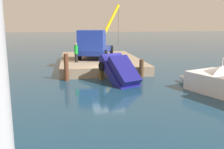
{
  "coord_description": "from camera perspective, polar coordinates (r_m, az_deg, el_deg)",
  "views": [
    {
      "loc": [
        19.98,
        -2.91,
        4.44
      ],
      "look_at": [
        0.97,
        0.15,
        0.49
      ],
      "focal_mm": 41.07,
      "sensor_mm": 36.0,
      "label": 1
    }
  ],
  "objects": [
    {
      "name": "ground",
      "position": [
        20.67,
        -0.85,
        -0.82
      ],
      "size": [
        200.0,
        200.0,
        0.0
      ],
      "primitive_type": "plane",
      "color": "navy"
    },
    {
      "name": "dock",
      "position": [
        26.47,
        -2.75,
        2.82
      ],
      "size": [
        12.05,
        7.76,
        0.82
      ],
      "primitive_type": "cube",
      "color": "gray",
      "rests_on": "ground"
    },
    {
      "name": "crane_truck",
      "position": [
        26.23,
        -3.76,
        6.7
      ],
      "size": [
        9.54,
        5.79,
        5.78
      ],
      "color": "navy",
      "rests_on": "dock"
    },
    {
      "name": "dock_worker",
      "position": [
        23.64,
        -8.0,
        4.89
      ],
      "size": [
        0.34,
        0.34,
        1.77
      ],
      "color": "black",
      "rests_on": "dock"
    },
    {
      "name": "salvaged_car",
      "position": [
        18.37,
        2.44,
        -0.34
      ],
      "size": [
        4.16,
        3.27,
        3.31
      ],
      "color": "navy",
      "rests_on": "ground"
    },
    {
      "name": "piling_near",
      "position": [
        19.93,
        -10.14,
        1.59
      ],
      "size": [
        0.35,
        0.35,
        2.09
      ],
      "primitive_type": "cylinder",
      "color": "brown",
      "rests_on": "ground"
    },
    {
      "name": "piling_mid",
      "position": [
        19.97,
        -2.4,
        0.8
      ],
      "size": [
        0.37,
        0.37,
        1.41
      ],
      "primitive_type": "cylinder",
      "color": "brown",
      "rests_on": "ground"
    },
    {
      "name": "piling_far",
      "position": [
        20.42,
        1.72,
        1.45
      ],
      "size": [
        0.39,
        0.39,
        1.7
      ],
      "primitive_type": "cylinder",
      "color": "brown",
      "rests_on": "ground"
    },
    {
      "name": "piling_end",
      "position": [
        20.82,
        6.57,
        1.3
      ],
      "size": [
        0.35,
        0.35,
        1.5
      ],
      "primitive_type": "cylinder",
      "color": "brown",
      "rests_on": "ground"
    }
  ]
}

